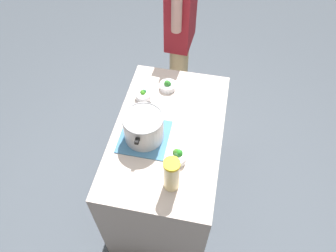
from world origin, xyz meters
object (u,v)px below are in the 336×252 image
Objects in this scene: cooking_pot at (143,127)px; person_cook at (180,40)px; broccoli_bowl_center at (177,157)px; broccoli_bowl_front at (168,85)px; lemonade_pitcher at (172,175)px; broccoli_bowl_back at (143,95)px.

cooking_pot is 1.08m from person_cook.
cooking_pot is 0.29m from broccoli_bowl_center.
broccoli_bowl_center is at bearing -163.34° from broccoli_bowl_front.
lemonade_pitcher reaches higher than broccoli_bowl_center.
broccoli_bowl_front is at bearing -7.59° from cooking_pot.
cooking_pot is at bearing 61.69° from broccoli_bowl_center.
lemonade_pitcher is at bearing -142.11° from cooking_pot.
broccoli_bowl_center is at bearing -0.15° from lemonade_pitcher.
person_cook is at bearing 7.99° from lemonade_pitcher.
broccoli_bowl_center is 0.58m from broccoli_bowl_back.
lemonade_pitcher is 2.06× the size of broccoli_bowl_front.
cooking_pot is at bearing 172.41° from broccoli_bowl_front.
broccoli_bowl_back is (-0.13, 0.15, 0.00)m from broccoli_bowl_front.
broccoli_bowl_center is (0.18, -0.00, -0.09)m from lemonade_pitcher.
broccoli_bowl_center is at bearing -170.80° from person_cook.
lemonade_pitcher is at bearing -172.01° from person_cook.
broccoli_bowl_back is at bearing 27.21° from lemonade_pitcher.
lemonade_pitcher is 2.29× the size of broccoli_bowl_back.
cooking_pot is at bearing 37.89° from lemonade_pitcher.
broccoli_bowl_center is 1.08× the size of broccoli_bowl_back.
lemonade_pitcher is 0.20m from broccoli_bowl_center.
broccoli_bowl_center is at bearing -144.48° from broccoli_bowl_back.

